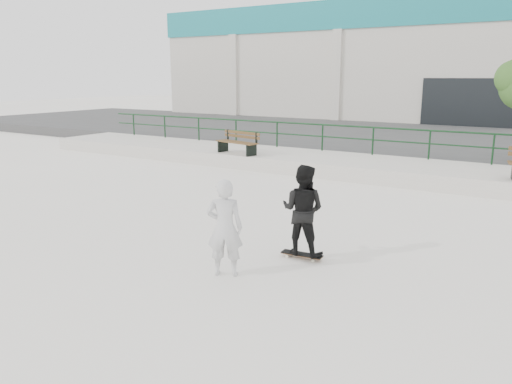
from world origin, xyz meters
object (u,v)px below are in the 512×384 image
Objects in this scene: skateboard at (302,255)px; standing_skater at (303,210)px; bench_left at (238,143)px; seated_skater at (225,228)px.

standing_skater reaches higher than skateboard.
bench_left is 9.75m from skateboard.
bench_left is 9.72m from standing_skater.
standing_skater is 1.59m from seated_skater.
standing_skater reaches higher than seated_skater.
standing_skater is (0.00, 0.00, 0.86)m from skateboard.
skateboard is at bearing -37.39° from bench_left.
bench_left is at bearing -84.62° from seated_skater.
skateboard is 1.76m from seated_skater.
skateboard is (6.33, -7.38, -0.84)m from bench_left.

